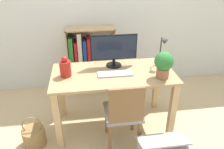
{
  "coord_description": "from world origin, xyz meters",
  "views": [
    {
      "loc": [
        -0.33,
        -2.21,
        1.91
      ],
      "look_at": [
        0.0,
        0.1,
        0.68
      ],
      "focal_mm": 35.0,
      "sensor_mm": 36.0,
      "label": 1
    }
  ],
  "objects": [
    {
      "name": "vase",
      "position": [
        -0.54,
        0.0,
        0.86
      ],
      "size": [
        0.12,
        0.12,
        0.24
      ],
      "color": "#B2231E",
      "rests_on": "desk"
    },
    {
      "name": "desk_lamp",
      "position": [
        0.61,
        0.12,
        0.96
      ],
      "size": [
        0.1,
        0.19,
        0.35
      ],
      "color": "#2D2D33",
      "rests_on": "desk"
    },
    {
      "name": "bookshelf",
      "position": [
        -0.33,
        0.94,
        0.51
      ],
      "size": [
        0.72,
        0.28,
        1.03
      ],
      "color": "tan",
      "rests_on": "ground_plane"
    },
    {
      "name": "keyboard",
      "position": [
        0.02,
        -0.04,
        0.76
      ],
      "size": [
        0.4,
        0.14,
        0.02
      ],
      "color": "#B2B2B7",
      "rests_on": "desk"
    },
    {
      "name": "monitor",
      "position": [
        0.03,
        0.19,
        0.98
      ],
      "size": [
        0.56,
        0.19,
        0.39
      ],
      "color": "black",
      "rests_on": "desk"
    },
    {
      "name": "desk",
      "position": [
        0.0,
        0.0,
        0.62
      ],
      "size": [
        1.41,
        0.7,
        0.75
      ],
      "color": "tan",
      "rests_on": "ground_plane"
    },
    {
      "name": "ground_plane",
      "position": [
        0.0,
        0.0,
        0.0
      ],
      "size": [
        10.0,
        10.0,
        0.0
      ],
      "primitive_type": "plane",
      "color": "#CCB284"
    },
    {
      "name": "basket",
      "position": [
        -0.95,
        -0.22,
        0.12
      ],
      "size": [
        0.25,
        0.25,
        0.39
      ],
      "color": "#997547",
      "rests_on": "ground_plane"
    },
    {
      "name": "potted_plant",
      "position": [
        0.52,
        -0.19,
        0.92
      ],
      "size": [
        0.21,
        0.21,
        0.3
      ],
      "color": "#9E6647",
      "rests_on": "desk"
    },
    {
      "name": "chair",
      "position": [
        0.06,
        -0.37,
        0.45
      ],
      "size": [
        0.4,
        0.4,
        0.83
      ],
      "rotation": [
        0.0,
        0.0,
        -0.1
      ],
      "color": "gray",
      "rests_on": "ground_plane"
    },
    {
      "name": "wall_back",
      "position": [
        0.0,
        1.11,
        1.3
      ],
      "size": [
        8.0,
        0.05,
        2.6
      ],
      "color": "silver",
      "rests_on": "ground_plane"
    }
  ]
}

